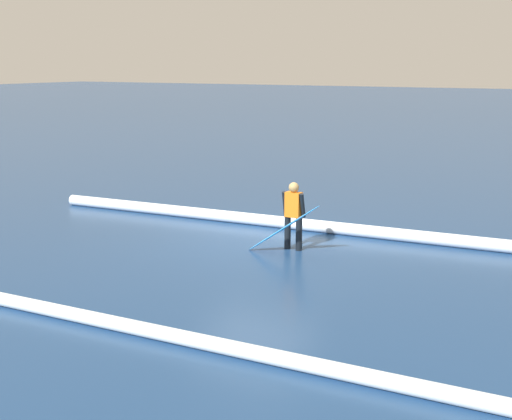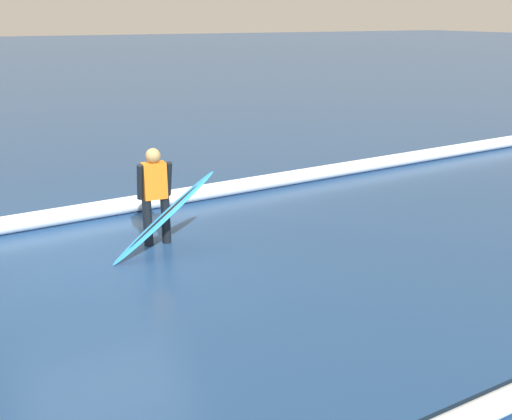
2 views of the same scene
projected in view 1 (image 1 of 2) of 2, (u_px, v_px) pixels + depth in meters
The scene contains 5 objects.
ground_plane at pixel (255, 243), 14.71m from camera, with size 196.36×196.36×0.00m, color navy.
surfer at pixel (294, 212), 14.04m from camera, with size 0.52×0.23×1.48m.
surfboard at pixel (283, 228), 13.73m from camera, with size 1.65×0.37×1.18m.
wave_crest_foreground at pixel (394, 234), 14.91m from camera, with size 0.29×0.29×18.53m, color white.
wave_crest_midground at pixel (146, 330), 9.65m from camera, with size 0.22×0.22×23.63m, color white.
Camera 1 is at (-6.85, 12.43, 3.97)m, focal length 45.79 mm.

